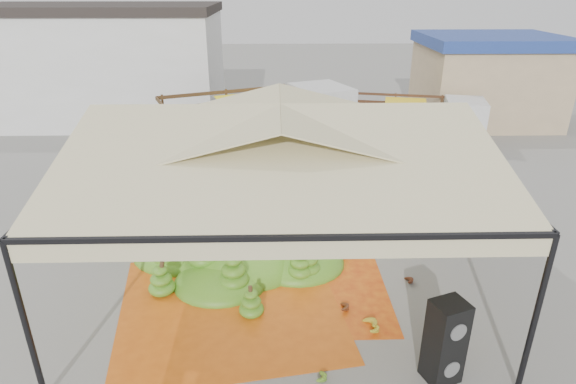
{
  "coord_description": "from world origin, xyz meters",
  "views": [
    {
      "loc": [
        -0.07,
        -10.07,
        6.41
      ],
      "look_at": [
        0.2,
        1.5,
        1.3
      ],
      "focal_mm": 30.0,
      "sensor_mm": 36.0,
      "label": 1
    }
  ],
  "objects_px": {
    "vendor": "(296,153)",
    "banana_heap": "(241,239)",
    "speaker_stack": "(445,342)",
    "truck_left": "(267,116)",
    "truck_right": "(418,116)"
  },
  "relations": [
    {
      "from": "vendor",
      "to": "banana_heap",
      "type": "bearing_deg",
      "value": 96.21
    },
    {
      "from": "vendor",
      "to": "speaker_stack",
      "type": "bearing_deg",
      "value": 125.52
    },
    {
      "from": "speaker_stack",
      "to": "vendor",
      "type": "distance_m",
      "value": 9.6
    },
    {
      "from": "banana_heap",
      "to": "speaker_stack",
      "type": "bearing_deg",
      "value": -46.82
    },
    {
      "from": "banana_heap",
      "to": "vendor",
      "type": "relative_size",
      "value": 2.92
    },
    {
      "from": "banana_heap",
      "to": "truck_left",
      "type": "relative_size",
      "value": 0.72
    },
    {
      "from": "banana_heap",
      "to": "vendor",
      "type": "bearing_deg",
      "value": 73.82
    },
    {
      "from": "vendor",
      "to": "truck_left",
      "type": "relative_size",
      "value": 0.25
    },
    {
      "from": "banana_heap",
      "to": "truck_left",
      "type": "distance_m",
      "value": 8.14
    },
    {
      "from": "truck_left",
      "to": "speaker_stack",
      "type": "bearing_deg",
      "value": -97.51
    },
    {
      "from": "speaker_stack",
      "to": "truck_right",
      "type": "bearing_deg",
      "value": 56.13
    },
    {
      "from": "speaker_stack",
      "to": "truck_left",
      "type": "height_order",
      "value": "truck_left"
    },
    {
      "from": "vendor",
      "to": "truck_left",
      "type": "xyz_separation_m",
      "value": [
        -1.03,
        2.7,
        0.6
      ]
    },
    {
      "from": "speaker_stack",
      "to": "truck_left",
      "type": "relative_size",
      "value": 0.2
    },
    {
      "from": "speaker_stack",
      "to": "truck_right",
      "type": "distance_m",
      "value": 13.56
    }
  ]
}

